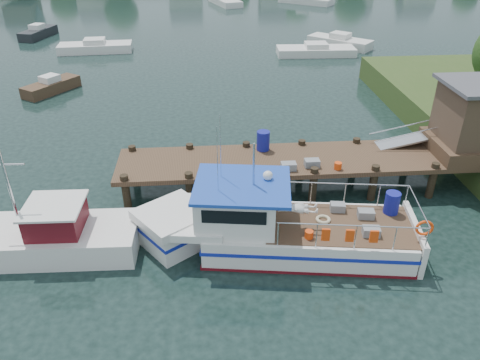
{
  "coord_description": "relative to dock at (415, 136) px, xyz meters",
  "views": [
    {
      "loc": [
        -2.27,
        -17.36,
        10.44
      ],
      "look_at": [
        -1.0,
        -1.5,
        1.3
      ],
      "focal_mm": 35.0,
      "sensor_mm": 36.0,
      "label": 1
    }
  ],
  "objects": [
    {
      "name": "lobster_boat",
      "position": [
        -6.59,
        -4.16,
        -1.36
      ],
      "size": [
        10.11,
        4.12,
        4.86
      ],
      "rotation": [
        0.0,
        0.0,
        -0.14
      ],
      "color": "silver",
      "rests_on": "ground"
    },
    {
      "name": "moored_b",
      "position": [
        3.39,
        23.78,
        -1.78
      ],
      "size": [
        5.46,
        5.11,
        1.24
      ],
      "rotation": [
        0.0,
        0.0,
        -0.11
      ],
      "color": "silver",
      "rests_on": "ground"
    },
    {
      "name": "moored_far",
      "position": [
        4.98,
        46.37,
        -1.8
      ],
      "size": [
        7.07,
        6.11,
        1.19
      ],
      "rotation": [
        0.0,
        0.0,
        -0.38
      ],
      "color": "silver",
      "rests_on": "ground"
    },
    {
      "name": "ground_plane",
      "position": [
        -6.51,
        -0.01,
        -2.24
      ],
      "size": [
        160.0,
        160.0,
        0.0
      ],
      "primitive_type": "plane",
      "color": "black"
    },
    {
      "name": "work_boat",
      "position": [
        -14.83,
        -3.74,
        -1.6
      ],
      "size": [
        7.64,
        2.51,
        4.02
      ],
      "rotation": [
        0.0,
        0.0,
        -0.03
      ],
      "color": "silver",
      "rests_on": "ground"
    },
    {
      "name": "moored_rowboat",
      "position": [
        -18.88,
        13.5,
        -1.82
      ],
      "size": [
        3.34,
        3.96,
        1.14
      ],
      "rotation": [
        0.0,
        0.0,
        0.43
      ],
      "color": "#483322",
      "rests_on": "ground"
    },
    {
      "name": "moored_a",
      "position": [
        -17.9,
        23.77,
        -1.83
      ],
      "size": [
        6.21,
        2.46,
        1.12
      ],
      "rotation": [
        0.0,
        0.0,
        -0.29
      ],
      "color": "silver",
      "rests_on": "ground"
    },
    {
      "name": "dock",
      "position": [
        0.0,
        0.0,
        0.0
      ],
      "size": [
        16.6,
        3.0,
        4.78
      ],
      "color": "#483322",
      "rests_on": "ground"
    },
    {
      "name": "moored_c",
      "position": [
        0.68,
        21.25,
        -1.86
      ],
      "size": [
        6.52,
        2.42,
        1.02
      ],
      "rotation": [
        0.0,
        0.0,
        -0.21
      ],
      "color": "silver",
      "rests_on": "ground"
    },
    {
      "name": "moored_d",
      "position": [
        -5.61,
        46.6,
        -1.81
      ],
      "size": [
        4.3,
        7.25,
        1.17
      ],
      "rotation": [
        0.0,
        0.0,
        -0.22
      ],
      "color": "silver",
      "rests_on": "ground"
    },
    {
      "name": "moored_e",
      "position": [
        -24.35,
        29.69,
        -1.79
      ],
      "size": [
        2.72,
        4.69,
        1.23
      ],
      "rotation": [
        0.0,
        0.0,
        -0.12
      ],
      "color": "black",
      "rests_on": "ground"
    }
  ]
}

